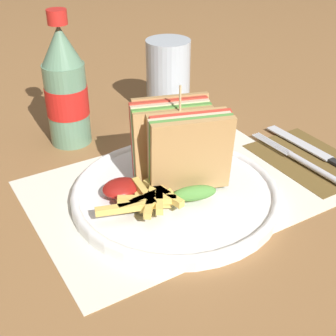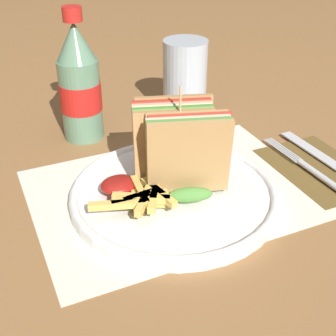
{
  "view_description": "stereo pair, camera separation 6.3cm",
  "coord_description": "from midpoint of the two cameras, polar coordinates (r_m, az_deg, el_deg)",
  "views": [
    {
      "loc": [
        -0.3,
        -0.43,
        0.37
      ],
      "look_at": [
        -0.02,
        0.03,
        0.04
      ],
      "focal_mm": 50.0,
      "sensor_mm": 36.0,
      "label": 1
    },
    {
      "loc": [
        -0.24,
        -0.46,
        0.37
      ],
      "look_at": [
        -0.02,
        0.03,
        0.04
      ],
      "focal_mm": 50.0,
      "sensor_mm": 36.0,
      "label": 2
    }
  ],
  "objects": [
    {
      "name": "coke_bottle_near",
      "position": [
        0.77,
        -14.71,
        9.22
      ],
      "size": [
        0.07,
        0.07,
        0.21
      ],
      "color": "slate",
      "rests_on": "ground_plane"
    },
    {
      "name": "placemat",
      "position": [
        0.65,
        -2.03,
        -2.87
      ],
      "size": [
        0.39,
        0.28,
        0.0
      ],
      "color": "silver",
      "rests_on": "ground_plane"
    },
    {
      "name": "ground_plane",
      "position": [
        0.64,
        0.4,
        -3.89
      ],
      "size": [
        4.0,
        4.0,
        0.0
      ],
      "primitive_type": "plane",
      "color": "olive"
    },
    {
      "name": "club_sandwich",
      "position": [
        0.62,
        -1.49,
        2.4
      ],
      "size": [
        0.12,
        0.13,
        0.14
      ],
      "color": "tan",
      "rests_on": "plate_main"
    },
    {
      "name": "fries_pile",
      "position": [
        0.59,
        -5.81,
        -3.91
      ],
      "size": [
        0.1,
        0.09,
        0.02
      ],
      "color": "#E0B756",
      "rests_on": "plate_main"
    },
    {
      "name": "glass_near",
      "position": [
        0.85,
        -2.14,
        10.14
      ],
      "size": [
        0.08,
        0.08,
        0.14
      ],
      "color": "silver",
      "rests_on": "ground_plane"
    },
    {
      "name": "napkin",
      "position": [
        0.75,
        14.51,
        0.98
      ],
      "size": [
        0.12,
        0.18,
        0.0
      ],
      "color": "brown",
      "rests_on": "ground_plane"
    },
    {
      "name": "fork",
      "position": [
        0.72,
        14.42,
        0.32
      ],
      "size": [
        0.02,
        0.2,
        0.01
      ],
      "rotation": [
        0.0,
        0.0,
        0.03
      ],
      "color": "silver",
      "rests_on": "napkin"
    },
    {
      "name": "ketchup_blob",
      "position": [
        0.62,
        -8.66,
        -2.5
      ],
      "size": [
        0.05,
        0.04,
        0.02
      ],
      "color": "maroon",
      "rests_on": "plate_main"
    },
    {
      "name": "knife",
      "position": [
        0.76,
        15.87,
        1.57
      ],
      "size": [
        0.02,
        0.22,
        0.0
      ],
      "rotation": [
        0.0,
        0.0,
        0.03
      ],
      "color": "black",
      "rests_on": "napkin"
    },
    {
      "name": "plate_main",
      "position": [
        0.63,
        -1.93,
        -3.2
      ],
      "size": [
        0.28,
        0.28,
        0.02
      ],
      "color": "white",
      "rests_on": "ground_plane"
    }
  ]
}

